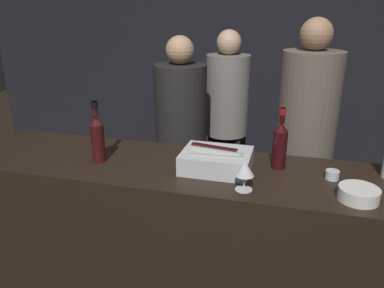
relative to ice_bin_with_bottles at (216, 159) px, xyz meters
The scene contains 11 objects.
wall_back_chalkboard 2.40m from the ice_bin_with_bottles, 93.38° to the left, with size 6.40×0.06×2.80m.
bar_counter 0.60m from the ice_bin_with_bottles, behind, with size 2.54×0.62×1.04m.
ice_bin_with_bottles is the anchor object (origin of this frame).
bowl_white 0.70m from the ice_bin_with_bottles, 13.24° to the right, with size 0.18×0.18×0.06m.
wine_glass 0.27m from the ice_bin_with_bottles, 48.47° to the right, with size 0.09×0.09×0.15m.
candle_votive 0.59m from the ice_bin_with_bottles, ahead, with size 0.07×0.07×0.05m.
red_wine_bottle_black_foil 0.66m from the ice_bin_with_bottles, behind, with size 0.07×0.07×0.34m.
red_wine_bottle_tall 0.35m from the ice_bin_with_bottles, 19.85° to the left, with size 0.08×0.08×0.33m.
person_in_hoodie 1.46m from the ice_bin_with_bottles, 97.85° to the left, with size 0.38×0.38×1.68m.
person_blond_tee 0.95m from the ice_bin_with_bottles, 60.09° to the left, with size 0.40×0.40×1.80m.
person_grey_polo 1.03m from the ice_bin_with_bottles, 117.52° to the left, with size 0.40×0.40×1.66m.
Camera 1 is at (0.49, -1.47, 1.86)m, focal length 35.00 mm.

